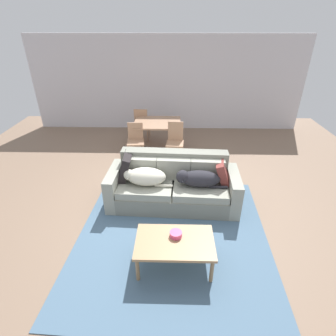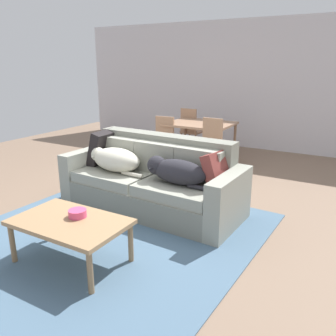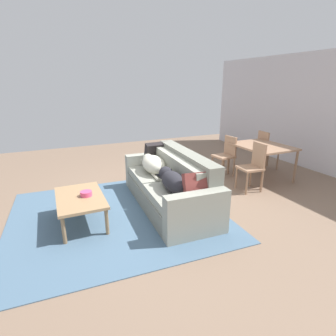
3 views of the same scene
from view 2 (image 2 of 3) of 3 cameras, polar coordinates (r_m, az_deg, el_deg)
The scene contains 14 objects.
ground_plane at distance 4.65m, azimuth -4.89°, elevation -6.08°, with size 10.00×10.00×0.00m, color #826854.
back_partition at distance 7.92m, azimuth 11.90°, elevation 13.18°, with size 8.00×0.12×2.70m, color silver.
area_rug at distance 3.88m, azimuth -10.03°, elevation -11.11°, with size 2.96×3.21×0.01m, color slate.
couch at distance 4.44m, azimuth -2.44°, elevation -2.29°, with size 2.37×1.03×0.92m.
dog_on_left_cushion at distance 4.54m, azimuth -8.71°, elevation 1.40°, with size 0.86×0.42×0.31m.
dog_on_right_cushion at distance 4.02m, azimuth 1.20°, elevation -0.49°, with size 0.89×0.35×0.30m.
throw_pillow_by_left_arm at distance 4.92m, azimuth -10.57°, elevation 3.26°, with size 0.14×0.48×0.48m, color black.
throw_pillow_by_right_arm at distance 3.98m, azimuth 8.31°, elevation -0.32°, with size 0.13×0.41×0.41m, color brown.
coffee_table at distance 3.34m, azimuth -15.80°, elevation -8.98°, with size 1.05×0.65×0.43m.
bowl_on_coffee_table at distance 3.36m, azimuth -14.65°, elevation -7.23°, with size 0.17×0.17×0.07m, color #EA4C7F.
dining_table at distance 6.56m, azimuth 5.30°, elevation 6.82°, with size 1.18×0.98×0.74m.
dining_chair_near_left at distance 6.33m, azimuth -0.95°, elevation 4.90°, with size 0.44×0.44×0.88m.
dining_chair_near_right at distance 5.86m, azimuth 6.80°, elevation 4.00°, with size 0.43×0.43×0.93m.
dining_chair_far_left at distance 7.30m, azimuth 3.77°, elevation 6.51°, with size 0.43×0.43×0.92m.
Camera 2 is at (2.46, -3.51, 1.81)m, focal length 37.09 mm.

